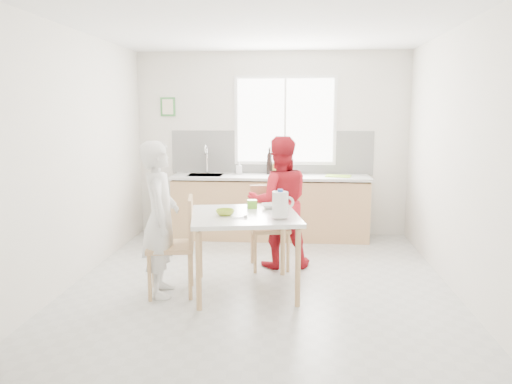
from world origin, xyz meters
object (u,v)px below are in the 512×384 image
person_red (279,202)px  bowl_green (225,212)px  person_white (160,219)px  wine_bottle_a (270,163)px  bowl_white (271,206)px  milk_jug (281,204)px  wine_bottle_b (269,164)px  chair_left (178,241)px  dining_table (245,222)px  chair_far (269,223)px

person_red → bowl_green: size_ratio=8.31×
person_white → wine_bottle_a: (0.96, 2.51, 0.30)m
person_red → bowl_white: 0.59m
milk_jug → wine_bottle_b: wine_bottle_b is taller
bowl_white → wine_bottle_b: wine_bottle_b is taller
chair_left → milk_jug: milk_jug is taller
person_white → chair_left: bearing=-90.0°
dining_table → milk_jug: 0.49m
dining_table → milk_jug: milk_jug is taller
dining_table → bowl_green: bearing=-155.7°
chair_left → bowl_white: size_ratio=4.97×
person_white → wine_bottle_b: person_white is taller
bowl_green → wine_bottle_b: 2.47m
chair_left → bowl_white: 1.05m
chair_left → bowl_green: (0.48, 0.04, 0.30)m
dining_table → chair_far: chair_far is taller
person_white → dining_table: bearing=-90.0°
wine_bottle_b → chair_far: bearing=-86.9°
person_red → bowl_green: 1.09m
wine_bottle_b → bowl_white: bearing=-86.3°
chair_far → bowl_green: (-0.39, -0.96, 0.31)m
person_red → bowl_green: person_red is taller
dining_table → wine_bottle_a: wine_bottle_a is taller
milk_jug → wine_bottle_b: (-0.25, 2.57, 0.11)m
wine_bottle_a → dining_table: bearing=-93.2°
bowl_green → person_white: bearing=-174.2°
chair_far → bowl_green: 1.08m
chair_far → person_red: size_ratio=0.62×
bowl_green → wine_bottle_a: (0.32, 2.45, 0.24)m
chair_left → wine_bottle_b: (0.78, 2.47, 0.52)m
chair_left → person_white: person_white is taller
person_white → milk_jug: (1.20, -0.07, 0.18)m
milk_jug → dining_table: bearing=139.1°
person_white → wine_bottle_a: size_ratio=4.86×
bowl_green → bowl_white: bowl_green is taller
person_red → milk_jug: bearing=82.3°
bowl_white → bowl_green: bearing=-138.8°
bowl_green → wine_bottle_b: wine_bottle_b is taller
dining_table → wine_bottle_a: size_ratio=3.84×
bowl_white → milk_jug: (0.12, -0.52, 0.12)m
dining_table → person_white: 0.84m
dining_table → person_red: (0.32, 0.88, 0.05)m
milk_jug → person_white: bearing=166.5°
bowl_white → milk_jug: bearing=-77.2°
bowl_white → milk_jug: size_ratio=0.74×
chair_far → wine_bottle_b: (-0.08, 1.48, 0.54)m
person_red → bowl_white: person_red is taller
person_red → wine_bottle_b: size_ratio=5.18×
person_white → bowl_white: (1.08, 0.45, 0.06)m
dining_table → bowl_green: bowl_green is taller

